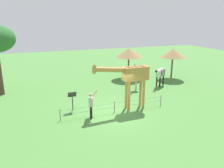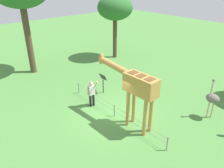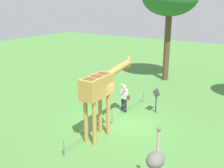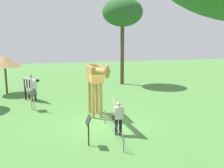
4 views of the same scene
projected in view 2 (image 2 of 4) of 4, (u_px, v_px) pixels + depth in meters
The scene contains 7 objects.
ground_plane at pixel (115, 115), 12.30m from camera, with size 60.00×60.00×0.00m, color #4C843D.
giraffe at pixel (135, 85), 10.53m from camera, with size 3.86×0.75×3.28m.
visitor at pixel (92, 92), 12.80m from camera, with size 0.63×0.59×1.75m.
ostrich at pixel (213, 98), 11.64m from camera, with size 0.70×0.56×2.25m.
tree_east at pixel (115, 8), 19.01m from camera, with size 3.05×3.05×5.51m.
info_sign at pixel (103, 79), 14.25m from camera, with size 0.56×0.21×1.32m.
wire_fence at pixel (114, 110), 12.06m from camera, with size 7.05×0.05×0.75m.
Camera 2 is at (-7.62, 6.85, 7.03)m, focal length 35.68 mm.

